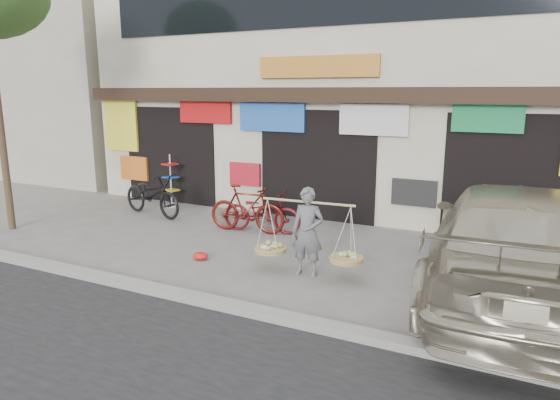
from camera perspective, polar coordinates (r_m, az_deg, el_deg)
The scene contains 11 objects.
ground at distance 9.56m, azimuth -3.95°, elevation -6.87°, with size 70.00×70.00×0.00m, color gray.
kerb at distance 7.99m, azimuth -11.33°, elevation -10.60°, with size 70.00×0.25×0.12m, color gray.
shophouse_block at distance 14.91m, azimuth 8.72°, elevation 13.40°, with size 14.00×6.32×7.00m.
neighbor_west at distance 23.35m, azimuth -24.83°, elevation 10.91°, with size 12.00×7.00×6.00m, color #ADA48F.
street_vendor at distance 8.59m, azimuth 3.16°, elevation -4.11°, with size 1.95×0.66×1.55m.
bike_0 at distance 13.17m, azimuth -14.42°, elevation 0.62°, with size 0.73×2.09×1.10m, color black.
bike_1 at distance 11.27m, azimuth -3.79°, elevation -1.00°, with size 0.51×1.81×1.09m, color #5A150F.
bike_2 at distance 11.26m, azimuth -2.08°, elevation -1.34°, with size 0.63×1.82×0.95m, color #5B0F16.
suv at distance 8.41m, azimuth 25.37°, elevation -4.40°, with size 2.83×6.27×1.78m.
display_rack at distance 14.10m, azimuth -12.35°, elevation 1.63°, with size 0.41×0.41×1.45m.
red_bag at distance 9.67m, azimuth -9.08°, elevation -6.33°, with size 0.31×0.25×0.14m, color red.
Camera 1 is at (4.59, -7.77, 3.15)m, focal length 32.00 mm.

